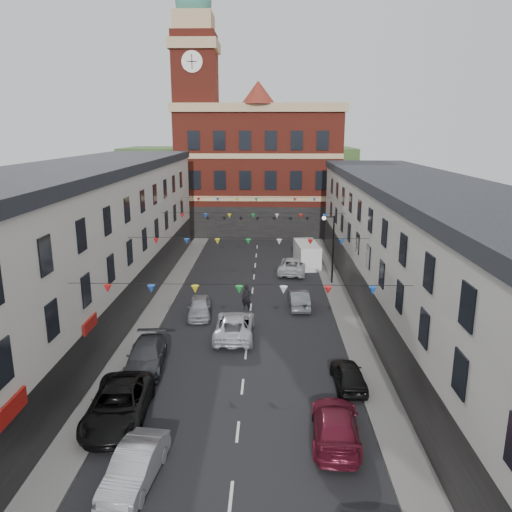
# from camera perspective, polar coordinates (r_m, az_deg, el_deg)

# --- Properties ---
(ground) EXTENTS (160.00, 160.00, 0.00)m
(ground) POSITION_cam_1_polar(r_m,az_deg,el_deg) (30.36, -1.15, -11.06)
(ground) COLOR black
(ground) RESTS_ON ground
(pavement_left) EXTENTS (1.80, 64.00, 0.15)m
(pavement_left) POSITION_cam_1_polar(r_m,az_deg,el_deg) (33.15, -13.15, -9.06)
(pavement_left) COLOR #605E5B
(pavement_left) RESTS_ON ground
(pavement_right) EXTENTS (1.80, 64.00, 0.15)m
(pavement_right) POSITION_cam_1_polar(r_m,az_deg,el_deg) (32.60, 11.38, -9.37)
(pavement_right) COLOR #605E5B
(pavement_right) RESTS_ON ground
(terrace_left) EXTENTS (8.40, 56.00, 10.70)m
(terrace_left) POSITION_cam_1_polar(r_m,az_deg,el_deg) (32.21, -22.55, -0.57)
(terrace_left) COLOR silver
(terrace_left) RESTS_ON ground
(terrace_right) EXTENTS (8.40, 56.00, 9.70)m
(terrace_right) POSITION_cam_1_polar(r_m,az_deg,el_deg) (31.36, 20.94, -1.74)
(terrace_right) COLOR beige
(terrace_right) RESTS_ON ground
(civic_building) EXTENTS (20.60, 13.30, 18.50)m
(civic_building) POSITION_cam_1_polar(r_m,az_deg,el_deg) (65.56, 0.34, 9.97)
(civic_building) COLOR maroon
(civic_building) RESTS_ON ground
(clock_tower) EXTENTS (5.60, 5.60, 30.00)m
(clock_tower) POSITION_cam_1_polar(r_m,az_deg,el_deg) (63.08, -6.81, 15.89)
(clock_tower) COLOR maroon
(clock_tower) RESTS_ON ground
(distant_hill) EXTENTS (40.00, 14.00, 10.00)m
(distant_hill) POSITION_cam_1_polar(r_m,az_deg,el_deg) (89.94, -1.93, 9.10)
(distant_hill) COLOR #294C23
(distant_hill) RESTS_ON ground
(street_lamp) EXTENTS (1.10, 0.36, 6.00)m
(street_lamp) POSITION_cam_1_polar(r_m,az_deg,el_deg) (42.72, 8.50, 1.81)
(street_lamp) COLOR black
(street_lamp) RESTS_ON ground
(car_left_b) EXTENTS (1.96, 4.36, 1.39)m
(car_left_b) POSITION_cam_1_polar(r_m,az_deg,el_deg) (20.81, -13.67, -22.34)
(car_left_b) COLOR #96979D
(car_left_b) RESTS_ON ground
(car_left_c) EXTENTS (2.99, 5.82, 1.57)m
(car_left_c) POSITION_cam_1_polar(r_m,az_deg,el_deg) (24.55, -15.45, -16.07)
(car_left_c) COLOR black
(car_left_c) RESTS_ON ground
(car_left_d) EXTENTS (2.40, 5.03, 1.41)m
(car_left_d) POSITION_cam_1_polar(r_m,az_deg,el_deg) (29.07, -12.45, -11.07)
(car_left_d) COLOR #393B40
(car_left_d) RESTS_ON ground
(car_left_e) EXTENTS (1.97, 4.10, 1.35)m
(car_left_e) POSITION_cam_1_polar(r_m,az_deg,el_deg) (35.99, -6.48, -5.85)
(car_left_e) COLOR #9D9EA5
(car_left_e) RESTS_ON ground
(car_right_c) EXTENTS (2.37, 5.06, 1.43)m
(car_right_c) POSITION_cam_1_polar(r_m,az_deg,el_deg) (22.76, 9.06, -18.52)
(car_right_c) COLOR maroon
(car_right_c) RESTS_ON ground
(car_right_d) EXTENTS (1.67, 3.82, 1.28)m
(car_right_d) POSITION_cam_1_polar(r_m,az_deg,el_deg) (26.97, 10.53, -13.22)
(car_right_d) COLOR black
(car_right_d) RESTS_ON ground
(car_right_e) EXTENTS (1.56, 4.07, 1.32)m
(car_right_e) POSITION_cam_1_polar(r_m,az_deg,el_deg) (37.64, 4.91, -4.92)
(car_right_e) COLOR #575A60
(car_right_e) RESTS_ON ground
(car_right_f) EXTENTS (3.13, 5.54, 1.46)m
(car_right_f) POSITION_cam_1_polar(r_m,az_deg,el_deg) (46.55, 4.25, -1.07)
(car_right_f) COLOR silver
(car_right_f) RESTS_ON ground
(moving_car) EXTENTS (2.49, 5.37, 1.49)m
(moving_car) POSITION_cam_1_polar(r_m,az_deg,el_deg) (32.41, -2.47, -7.94)
(moving_car) COLOR silver
(moving_car) RESTS_ON ground
(white_van) EXTENTS (2.46, 5.29, 2.27)m
(white_van) POSITION_cam_1_polar(r_m,az_deg,el_deg) (49.11, 5.82, 0.19)
(white_van) COLOR white
(white_van) RESTS_ON ground
(pedestrian) EXTENTS (0.82, 0.66, 1.95)m
(pedestrian) POSITION_cam_1_polar(r_m,az_deg,el_deg) (36.86, -1.10, -4.77)
(pedestrian) COLOR black
(pedestrian) RESTS_ON ground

